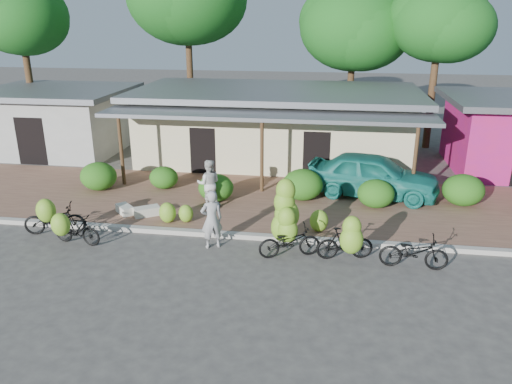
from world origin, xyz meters
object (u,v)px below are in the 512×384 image
vendor (212,219)px  tree_back_left (17,14)px  tree_near_right (436,20)px  sack_far (125,209)px  bike_far_right (414,252)px  bike_center (287,226)px  bystander (209,184)px  teal_van (373,175)px  sack_near (147,211)px  bike_left (73,228)px  bike_right (347,241)px  tree_center_right (351,25)px  bike_far_left (53,218)px

vendor → tree_back_left: bearing=-69.7°
tree_near_right → sack_far: (-11.65, -11.49, -6.04)m
vendor → bike_far_right: bearing=148.5°
tree_back_left → bike_center: 20.05m
bike_center → bike_far_right: size_ratio=1.17×
sack_far → bystander: size_ratio=0.44×
bystander → teal_van: size_ratio=0.36×
sack_near → vendor: 3.32m
bike_center → bystander: 4.24m
bike_left → bike_right: bike_right is taller
bike_right → sack_near: bike_right is taller
bike_center → sack_near: bearing=51.0°
sack_far → teal_van: teal_van is taller
tree_center_right → sack_near: (-6.83, -13.57, -5.79)m
bike_right → bystander: bearing=42.5°
tree_back_left → tree_center_right: 17.36m
tree_back_left → bystander: size_ratio=4.90×
bike_far_left → bystander: bearing=-71.3°
tree_back_left → bike_far_left: size_ratio=4.27×
bike_left → bystander: size_ratio=0.95×
tree_near_right → bystander: 14.72m
tree_center_right → bike_center: bearing=-97.0°
tree_near_right → bike_far_right: 15.19m
bystander → teal_van: (5.78, 2.01, -0.04)m
tree_center_right → bike_far_left: (-9.25, -15.26, -5.49)m
tree_center_right → vendor: tree_center_right is taller
tree_back_left → bike_right: (16.82, -12.28, -5.91)m
bike_center → vendor: bike_center is taller
tree_back_left → vendor: size_ratio=4.70×
bike_far_right → sack_far: 9.56m
tree_back_left → bike_left: bearing=-54.7°
sack_near → teal_van: bearing=22.3°
sack_far → bystander: (2.72, 1.06, 0.72)m
tree_near_right → bike_right: (-4.18, -13.78, -5.62)m
bike_far_left → tree_center_right: bearing=-45.8°
sack_near → vendor: size_ratio=0.47×
bike_center → sack_far: bike_center is taller
tree_near_right → bike_left: (-12.23, -13.91, -5.73)m
tree_back_left → bystander: 16.02m
bike_left → bike_center: (6.33, 0.53, 0.27)m
bike_far_left → sack_far: bike_far_left is taller
tree_center_right → bike_left: bearing=-117.4°
bike_far_left → bike_right: (9.06, -0.53, 0.10)m
bystander → vendor: bearing=93.7°
bike_right → bike_left: bearing=78.7°
bike_far_left → bike_left: bearing=-137.3°
sack_near → teal_van: size_ratio=0.18×
bike_far_left → sack_near: 2.96m
sack_near → vendor: bearing=-33.8°
bike_left → sack_near: 2.74m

